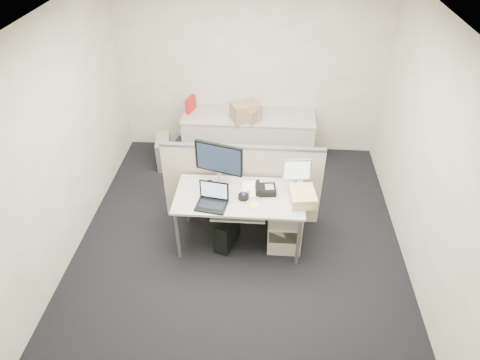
# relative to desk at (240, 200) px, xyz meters

# --- Properties ---
(floor) EXTENTS (4.00, 4.50, 0.01)m
(floor) POSITION_rel_desk_xyz_m (0.00, 0.00, -0.67)
(floor) COLOR black
(floor) RESTS_ON ground
(ceiling) EXTENTS (4.00, 4.50, 0.01)m
(ceiling) POSITION_rel_desk_xyz_m (0.00, 0.00, 2.04)
(ceiling) COLOR white
(ceiling) RESTS_ON ground
(wall_back) EXTENTS (4.00, 0.02, 2.70)m
(wall_back) POSITION_rel_desk_xyz_m (0.00, 2.25, 0.69)
(wall_back) COLOR #EFE9CD
(wall_back) RESTS_ON ground
(wall_front) EXTENTS (4.00, 0.02, 2.70)m
(wall_front) POSITION_rel_desk_xyz_m (0.00, -2.25, 0.69)
(wall_front) COLOR #EFE9CD
(wall_front) RESTS_ON ground
(wall_left) EXTENTS (0.02, 4.50, 2.70)m
(wall_left) POSITION_rel_desk_xyz_m (-2.00, 0.00, 0.69)
(wall_left) COLOR #EFE9CD
(wall_left) RESTS_ON ground
(wall_right) EXTENTS (0.02, 4.50, 2.70)m
(wall_right) POSITION_rel_desk_xyz_m (2.00, 0.00, 0.69)
(wall_right) COLOR #EFE9CD
(wall_right) RESTS_ON ground
(desk) EXTENTS (1.50, 0.75, 0.73)m
(desk) POSITION_rel_desk_xyz_m (0.00, 0.00, 0.00)
(desk) COLOR #B3B0A7
(desk) RESTS_ON floor
(keyboard_tray) EXTENTS (0.62, 0.32, 0.02)m
(keyboard_tray) POSITION_rel_desk_xyz_m (0.00, -0.18, -0.04)
(keyboard_tray) COLOR #B3B0A7
(keyboard_tray) RESTS_ON desk
(drawer_pedestal) EXTENTS (0.40, 0.55, 0.65)m
(drawer_pedestal) POSITION_rel_desk_xyz_m (0.55, 0.05, -0.34)
(drawer_pedestal) COLOR #B0A99A
(drawer_pedestal) RESTS_ON floor
(cubicle_partition) EXTENTS (2.00, 0.06, 1.10)m
(cubicle_partition) POSITION_rel_desk_xyz_m (0.00, 0.45, -0.11)
(cubicle_partition) COLOR #B6AF96
(cubicle_partition) RESTS_ON floor
(back_counter) EXTENTS (2.00, 0.60, 0.72)m
(back_counter) POSITION_rel_desk_xyz_m (0.00, 1.93, -0.30)
(back_counter) COLOR #B0A99A
(back_counter) RESTS_ON floor
(monitor_main) EXTENTS (0.62, 0.38, 0.58)m
(monitor_main) POSITION_rel_desk_xyz_m (-0.25, 0.18, 0.35)
(monitor_main) COLOR black
(monitor_main) RESTS_ON desk
(monitor_small) EXTENTS (0.35, 0.21, 0.41)m
(monitor_small) POSITION_rel_desk_xyz_m (0.65, 0.18, 0.27)
(monitor_small) COLOR #B7B7BC
(monitor_small) RESTS_ON desk
(laptop) EXTENTS (0.38, 0.30, 0.26)m
(laptop) POSITION_rel_desk_xyz_m (-0.30, -0.22, 0.19)
(laptop) COLOR black
(laptop) RESTS_ON desk
(trackball) EXTENTS (0.13, 0.13, 0.05)m
(trackball) POSITION_rel_desk_xyz_m (0.05, -0.05, 0.09)
(trackball) COLOR black
(trackball) RESTS_ON desk
(desk_phone) EXTENTS (0.26, 0.22, 0.08)m
(desk_phone) POSITION_rel_desk_xyz_m (0.30, 0.08, 0.10)
(desk_phone) COLOR black
(desk_phone) RESTS_ON desk
(paper_stack) EXTENTS (0.28, 0.34, 0.01)m
(paper_stack) POSITION_rel_desk_xyz_m (0.15, 0.12, 0.07)
(paper_stack) COLOR white
(paper_stack) RESTS_ON desk
(sticky_pad) EXTENTS (0.11, 0.11, 0.01)m
(sticky_pad) POSITION_rel_desk_xyz_m (0.18, -0.18, 0.07)
(sticky_pad) COLOR #FDFF3D
(sticky_pad) RESTS_ON desk
(travel_mug) EXTENTS (0.08, 0.08, 0.16)m
(travel_mug) POSITION_rel_desk_xyz_m (-0.35, 0.02, 0.14)
(travel_mug) COLOR black
(travel_mug) RESTS_ON desk
(banana) EXTENTS (0.16, 0.15, 0.04)m
(banana) POSITION_rel_desk_xyz_m (0.07, 0.00, 0.08)
(banana) COLOR gold
(banana) RESTS_ON desk
(cellphone) EXTENTS (0.07, 0.10, 0.01)m
(cellphone) POSITION_rel_desk_xyz_m (0.10, 0.05, 0.07)
(cellphone) COLOR black
(cellphone) RESTS_ON desk
(manila_folders) EXTENTS (0.32, 0.39, 0.13)m
(manila_folders) POSITION_rel_desk_xyz_m (0.72, -0.05, 0.13)
(manila_folders) COLOR #E2BC89
(manila_folders) RESTS_ON desk
(keyboard) EXTENTS (0.44, 0.16, 0.02)m
(keyboard) POSITION_rel_desk_xyz_m (-0.05, -0.22, -0.02)
(keyboard) COLOR black
(keyboard) RESTS_ON keyboard_tray
(pc_tower_desk) EXTENTS (0.30, 0.48, 0.41)m
(pc_tower_desk) POSITION_rel_desk_xyz_m (-0.15, -0.05, -0.46)
(pc_tower_desk) COLOR black
(pc_tower_desk) RESTS_ON floor
(pc_tower_spare_dark) EXTENTS (0.25, 0.44, 0.39)m
(pc_tower_spare_dark) POSITION_rel_desk_xyz_m (-1.05, 1.63, -0.47)
(pc_tower_spare_dark) COLOR black
(pc_tower_spare_dark) RESTS_ON floor
(pc_tower_spare_silver) EXTENTS (0.28, 0.52, 0.46)m
(pc_tower_spare_silver) POSITION_rel_desk_xyz_m (-1.30, 1.63, -0.43)
(pc_tower_spare_silver) COLOR #B7B7BC
(pc_tower_spare_silver) RESTS_ON floor
(cardboard_box_left) EXTENTS (0.48, 0.43, 0.29)m
(cardboard_box_left) POSITION_rel_desk_xyz_m (-0.05, 1.81, 0.20)
(cardboard_box_left) COLOR #907353
(cardboard_box_left) RESTS_ON back_counter
(cardboard_box_right) EXTENTS (0.42, 0.39, 0.24)m
(cardboard_box_right) POSITION_rel_desk_xyz_m (0.00, 1.81, 0.17)
(cardboard_box_right) COLOR #907353
(cardboard_box_right) RESTS_ON back_counter
(red_binder) EXTENTS (0.13, 0.27, 0.25)m
(red_binder) POSITION_rel_desk_xyz_m (-0.90, 2.03, 0.18)
(red_binder) COLOR red
(red_binder) RESTS_ON back_counter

